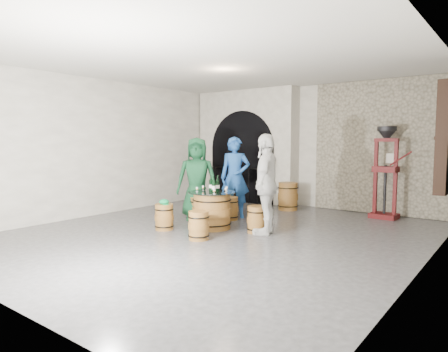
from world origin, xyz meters
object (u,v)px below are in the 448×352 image
Objects in this scene: barrel_stool_far at (230,208)px; corking_press at (386,165)px; wine_bottle_left at (211,185)px; barrel_stool_left at (198,208)px; person_green at (197,178)px; barrel_stool_right at (257,220)px; barrel_stool_near_right at (199,226)px; person_blue at (235,177)px; barrel_table at (212,210)px; person_white at (266,184)px; side_barrel at (288,196)px; wine_bottle_right at (218,185)px; barrel_stool_near_left at (164,217)px; wine_bottle_center at (214,186)px.

barrel_stool_far is 0.25× the size of corking_press.
barrel_stool_left is at bearing 148.40° from wine_bottle_left.
wine_bottle_left reaches higher than barrel_stool_left.
barrel_stool_far is at bearing -7.19° from person_green.
barrel_stool_right is at bearing 8.53° from wine_bottle_left.
person_blue reaches higher than barrel_stool_near_right.
barrel_table is 1.87× the size of barrel_stool_right.
barrel_stool_far and barrel_stool_right have the same top height.
barrel_stool_near_right is at bearing -84.31° from person_green.
barrel_stool_left is at bearing -115.80° from person_white.
wine_bottle_right is at bearing -92.46° from side_barrel.
barrel_stool_near_right is at bearing -71.39° from wine_bottle_right.
barrel_stool_near_right is 0.73× the size of side_barrel.
barrel_stool_near_left is 2.03m from person_blue.
person_white reaches higher than person_green.
person_white is at bearing -111.31° from corking_press.
side_barrel reaches higher than barrel_stool_far.
barrel_table is 1.37× the size of side_barrel.
barrel_stool_right is 3.48m from corking_press.
barrel_table is at bearing -38.39° from wine_bottle_left.
barrel_stool_left is 1.58× the size of wine_bottle_right.
barrel_table is 0.52m from wine_bottle_center.
wine_bottle_center is (0.18, -0.14, 0.00)m from wine_bottle_left.
wine_bottle_center is (0.98, -0.63, -0.04)m from person_green.
barrel_table is 1.87× the size of barrel_stool_far.
barrel_table reaches higher than barrel_stool_near_right.
person_blue is 2.64× the size of side_barrel.
wine_bottle_center is at bearing 37.50° from barrel_stool_near_left.
barrel_stool_far is at bearing 109.84° from wine_bottle_right.
barrel_stool_near_right is (-0.53, -1.08, 0.00)m from barrel_stool_right.
corking_press is at bearing 136.79° from person_white.
wine_bottle_right is at bearing 55.54° from barrel_table.
barrel_stool_right is 1.58× the size of wine_bottle_center.
side_barrel is at bearing 77.88° from barrel_stool_far.
barrel_stool_near_left is at bearing -151.13° from barrel_stool_right.
barrel_stool_left is (-0.80, 0.51, -0.11)m from barrel_table.
wine_bottle_center is 2.97m from side_barrel.
side_barrel is at bearing -178.90° from person_white.
barrel_stool_left is at bearing 170.43° from barrel_stool_right.
wine_bottle_right is at bearing 12.40° from wine_bottle_left.
person_white is 1.06m from wine_bottle_center.
wine_bottle_left and wine_bottle_center have the same top height.
wine_bottle_center is at bearing -122.36° from corking_press.
barrel_stool_right is 1.20m from barrel_stool_near_right.
person_blue is 3.40m from corking_press.
corking_press reaches higher than barrel_stool_right.
person_white is (0.18, 0.04, 0.69)m from barrel_stool_right.
corking_press is at bearing 54.09° from wine_bottle_center.
person_green is (-0.08, 0.05, 0.66)m from barrel_stool_left.
barrel_stool_far is at bearing 108.34° from wine_bottle_center.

